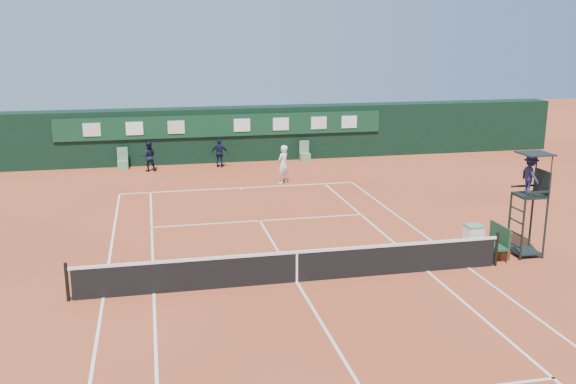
% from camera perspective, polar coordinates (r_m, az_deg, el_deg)
% --- Properties ---
extents(ground, '(90.00, 90.00, 0.00)m').
position_cam_1_polar(ground, '(19.00, 0.78, -8.01)').
color(ground, '#B94F2B').
rests_on(ground, ground).
extents(court_lines, '(11.05, 23.85, 0.01)m').
position_cam_1_polar(court_lines, '(19.00, 0.78, -7.99)').
color(court_lines, white).
rests_on(court_lines, ground).
extents(tennis_net, '(12.90, 0.10, 1.10)m').
position_cam_1_polar(tennis_net, '(18.82, 0.78, -6.57)').
color(tennis_net, black).
rests_on(tennis_net, ground).
extents(back_wall, '(40.00, 1.65, 3.00)m').
position_cam_1_polar(back_wall, '(36.55, -5.85, 5.15)').
color(back_wall, black).
rests_on(back_wall, ground).
extents(linesman_chair_left, '(0.55, 0.50, 1.15)m').
position_cam_1_polar(linesman_chair_left, '(35.34, -14.47, 2.51)').
color(linesman_chair_left, '#598863').
rests_on(linesman_chair_left, ground).
extents(linesman_chair_right, '(0.55, 0.50, 1.15)m').
position_cam_1_polar(linesman_chair_right, '(36.31, 1.51, 3.25)').
color(linesman_chair_right, '#5A8A60').
rests_on(linesman_chair_right, ground).
extents(umpire_chair, '(0.96, 0.95, 3.42)m').
position_cam_1_polar(umpire_chair, '(21.88, 20.77, 0.79)').
color(umpire_chair, black).
rests_on(umpire_chair, ground).
extents(player_bench, '(0.56, 1.20, 1.10)m').
position_cam_1_polar(player_bench, '(21.83, 17.97, -4.08)').
color(player_bench, '#194029').
rests_on(player_bench, ground).
extents(tennis_bag, '(0.40, 0.81, 0.30)m').
position_cam_1_polar(tennis_bag, '(22.07, 18.18, -5.14)').
color(tennis_bag, black).
rests_on(tennis_bag, ground).
extents(cooler, '(0.57, 0.57, 0.65)m').
position_cam_1_polar(cooler, '(23.19, 16.17, -3.59)').
color(cooler, white).
rests_on(cooler, ground).
extents(tennis_ball, '(0.07, 0.07, 0.07)m').
position_cam_1_polar(tennis_ball, '(26.30, 2.34, -1.61)').
color(tennis_ball, yellow).
rests_on(tennis_ball, ground).
extents(player, '(0.80, 0.78, 1.86)m').
position_cam_1_polar(player, '(30.85, -0.43, 2.47)').
color(player, white).
rests_on(player, ground).
extents(ball_kid_left, '(0.76, 0.60, 1.56)m').
position_cam_1_polar(ball_kid_left, '(34.39, -12.27, 3.10)').
color(ball_kid_left, black).
rests_on(ball_kid_left, ground).
extents(ball_kid_right, '(0.98, 0.61, 1.55)m').
position_cam_1_polar(ball_kid_right, '(34.75, -6.09, 3.46)').
color(ball_kid_right, black).
rests_on(ball_kid_right, ground).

